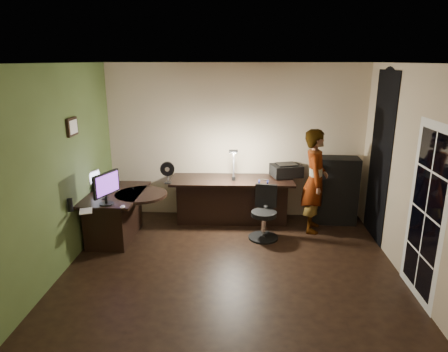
{
  "coord_description": "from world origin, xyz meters",
  "views": [
    {
      "loc": [
        0.15,
        -4.9,
        2.73
      ],
      "look_at": [
        -0.15,
        1.05,
        1.0
      ],
      "focal_mm": 32.0,
      "sensor_mm": 36.0,
      "label": 1
    }
  ],
  "objects_px": {
    "monitor": "(106,193)",
    "cabinet": "(334,190)",
    "person": "(315,181)",
    "desk_left": "(117,216)",
    "office_chair": "(264,214)",
    "desk_right": "(232,201)"
  },
  "relations": [
    {
      "from": "office_chair",
      "to": "cabinet",
      "type": "bearing_deg",
      "value": 42.53
    },
    {
      "from": "desk_right",
      "to": "office_chair",
      "type": "xyz_separation_m",
      "value": [
        0.52,
        -0.66,
        0.03
      ]
    },
    {
      "from": "desk_right",
      "to": "office_chair",
      "type": "bearing_deg",
      "value": -53.19
    },
    {
      "from": "monitor",
      "to": "office_chair",
      "type": "height_order",
      "value": "monitor"
    },
    {
      "from": "monitor",
      "to": "person",
      "type": "xyz_separation_m",
      "value": [
        3.11,
        0.97,
        -0.07
      ]
    },
    {
      "from": "desk_right",
      "to": "person",
      "type": "height_order",
      "value": "person"
    },
    {
      "from": "cabinet",
      "to": "office_chair",
      "type": "relative_size",
      "value": 1.37
    },
    {
      "from": "person",
      "to": "desk_right",
      "type": "bearing_deg",
      "value": 86.67
    },
    {
      "from": "desk_left",
      "to": "person",
      "type": "distance_m",
      "value": 3.21
    },
    {
      "from": "desk_left",
      "to": "desk_right",
      "type": "height_order",
      "value": "desk_right"
    },
    {
      "from": "desk_left",
      "to": "monitor",
      "type": "height_order",
      "value": "monitor"
    },
    {
      "from": "cabinet",
      "to": "person",
      "type": "xyz_separation_m",
      "value": [
        -0.4,
        -0.36,
        0.27
      ]
    },
    {
      "from": "desk_left",
      "to": "office_chair",
      "type": "bearing_deg",
      "value": 2.96
    },
    {
      "from": "desk_left",
      "to": "person",
      "type": "relative_size",
      "value": 0.77
    },
    {
      "from": "monitor",
      "to": "cabinet",
      "type": "bearing_deg",
      "value": 41.99
    },
    {
      "from": "desk_left",
      "to": "person",
      "type": "bearing_deg",
      "value": 9.48
    },
    {
      "from": "office_chair",
      "to": "monitor",
      "type": "bearing_deg",
      "value": -154.68
    },
    {
      "from": "office_chair",
      "to": "person",
      "type": "distance_m",
      "value": 1.01
    },
    {
      "from": "desk_left",
      "to": "cabinet",
      "type": "relative_size",
      "value": 1.12
    },
    {
      "from": "person",
      "to": "desk_left",
      "type": "bearing_deg",
      "value": 106.7
    },
    {
      "from": "desk_left",
      "to": "office_chair",
      "type": "xyz_separation_m",
      "value": [
        2.31,
        0.08,
        0.05
      ]
    },
    {
      "from": "desk_right",
      "to": "cabinet",
      "type": "xyz_separation_m",
      "value": [
        1.76,
        0.09,
        0.19
      ]
    }
  ]
}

